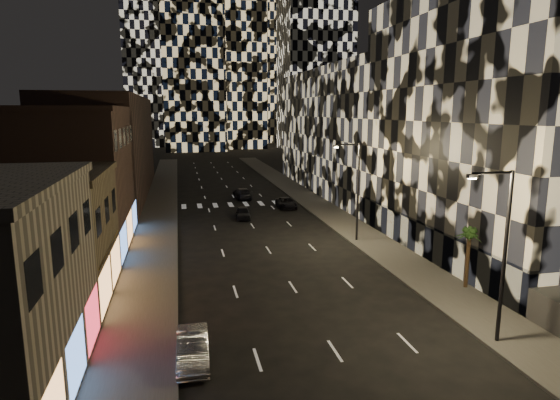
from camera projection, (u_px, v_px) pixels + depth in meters
name	position (u px, v px, depth m)	size (l,w,h in m)	color
sidewalk_left	(160.00, 207.00, 59.12)	(4.00, 120.00, 0.15)	#47443F
sidewalk_right	(312.00, 201.00, 63.29)	(4.00, 120.00, 0.15)	#47443F
curb_left	(177.00, 206.00, 59.56)	(0.20, 120.00, 0.15)	#4C4C47
curb_right	(297.00, 201.00, 62.85)	(0.20, 120.00, 0.15)	#4C4C47
retail_tan	(24.00, 242.00, 29.09)	(10.00, 10.00, 8.00)	olive
retail_brown	(67.00, 181.00, 40.72)	(10.00, 15.00, 12.00)	#4F362C
retail_filler_left	(109.00, 147.00, 65.97)	(10.00, 40.00, 14.00)	#4F362C
midrise_right	(514.00, 123.00, 38.85)	(16.00, 25.00, 22.00)	#232326
midrise_base	(423.00, 239.00, 39.02)	(0.60, 25.00, 3.00)	#383838
midrise_filler_right	(363.00, 131.00, 70.42)	(16.00, 40.00, 18.00)	#232326
streetlight_near	(501.00, 245.00, 23.56)	(2.55, 0.25, 9.00)	black
streetlight_far	(356.00, 185.00, 42.76)	(2.55, 0.25, 9.00)	black
car_silver_parked	(193.00, 348.00, 22.61)	(1.51, 4.32, 1.42)	gray
car_dark_midlane	(243.00, 213.00, 52.94)	(1.57, 3.91, 1.33)	black
car_dark_oncoming	(243.00, 193.00, 65.14)	(2.07, 5.08, 1.48)	black
car_dark_rightlane	(286.00, 203.00, 58.76)	(2.13, 4.63, 1.29)	black
palm_tree	(469.00, 238.00, 31.40)	(2.12, 2.15, 4.21)	#47331E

